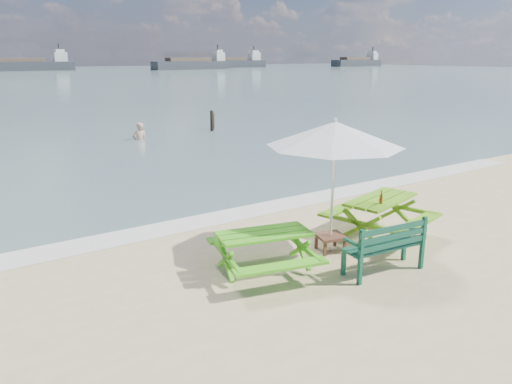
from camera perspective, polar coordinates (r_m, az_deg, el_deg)
foam_strip at (r=12.05m, az=-2.12°, el=-2.49°), size 22.00×0.90×0.01m
picnic_table_left at (r=8.74m, az=0.92°, el=-7.09°), size 1.97×2.10×0.76m
picnic_table_right at (r=10.78m, az=13.96°, el=-2.91°), size 2.19×2.33×0.84m
park_bench at (r=9.12m, az=14.32°, el=-7.13°), size 1.56×0.67×0.93m
side_table at (r=9.88m, az=8.48°, el=-5.73°), size 0.64×0.64×0.33m
patio_umbrella at (r=9.33m, az=9.00°, el=6.56°), size 3.19×3.19×2.54m
beer_bottle at (r=10.23m, az=14.09°, el=-0.83°), size 0.07×0.07×0.26m
swimmer at (r=23.39m, az=-13.11°, el=5.51°), size 0.69×0.47×1.85m
mooring_pilings at (r=25.65m, az=-5.01°, el=7.89°), size 0.56×0.76×1.23m
cargo_ships at (r=140.75m, az=-11.03°, el=14.11°), size 160.02×21.80×4.40m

